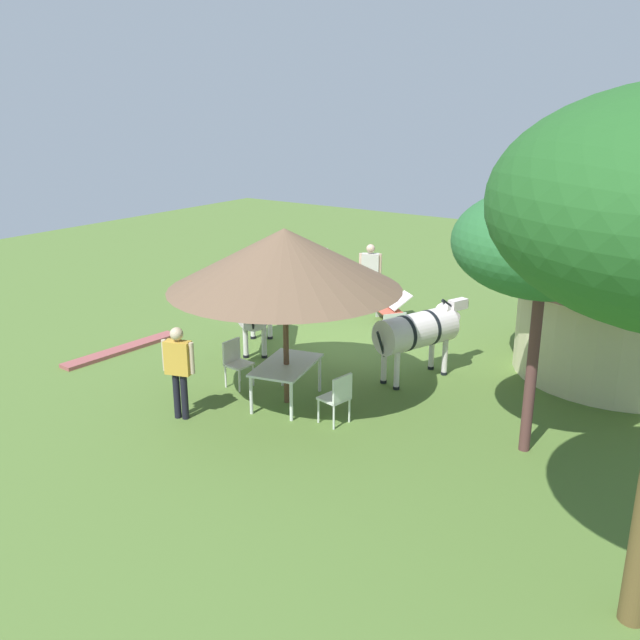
{
  "coord_description": "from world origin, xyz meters",
  "views": [
    {
      "loc": [
        11.83,
        7.87,
        5.21
      ],
      "look_at": [
        0.97,
        0.28,
        1.0
      ],
      "focal_mm": 38.65,
      "sensor_mm": 36.0,
      "label": 1
    }
  ],
  "objects_px": {
    "patio_chair_near_lawn": "(236,360)",
    "standing_watcher": "(370,269)",
    "thatched_hut": "(630,271)",
    "guest_beside_umbrella": "(179,364)",
    "shade_umbrella": "(285,259)",
    "striped_lounge_chair": "(393,309)",
    "zebra_by_umbrella": "(418,331)",
    "patio_chair_near_hut": "(338,396)",
    "zebra_nearest_camera": "(258,304)",
    "zebra_toward_hut": "(307,273)",
    "acacia_tree_left_background": "(544,244)",
    "patio_dining_table": "(286,368)"
  },
  "relations": [
    {
      "from": "patio_chair_near_lawn",
      "to": "standing_watcher",
      "type": "bearing_deg",
      "value": -170.92
    },
    {
      "from": "thatched_hut",
      "to": "guest_beside_umbrella",
      "type": "height_order",
      "value": "thatched_hut"
    },
    {
      "from": "shade_umbrella",
      "to": "striped_lounge_chair",
      "type": "distance_m",
      "value": 6.08
    },
    {
      "from": "shade_umbrella",
      "to": "zebra_by_umbrella",
      "type": "xyz_separation_m",
      "value": [
        -2.36,
        1.4,
        -1.67
      ]
    },
    {
      "from": "patio_chair_near_hut",
      "to": "zebra_nearest_camera",
      "type": "bearing_deg",
      "value": 68.25
    },
    {
      "from": "zebra_toward_hut",
      "to": "acacia_tree_left_background",
      "type": "bearing_deg",
      "value": -40.02
    },
    {
      "from": "striped_lounge_chair",
      "to": "standing_watcher",
      "type": "bearing_deg",
      "value": 7.59
    },
    {
      "from": "standing_watcher",
      "to": "striped_lounge_chair",
      "type": "bearing_deg",
      "value": 122.89
    },
    {
      "from": "striped_lounge_chair",
      "to": "zebra_toward_hut",
      "type": "distance_m",
      "value": 2.47
    },
    {
      "from": "patio_chair_near_lawn",
      "to": "acacia_tree_left_background",
      "type": "distance_m",
      "value": 6.11
    },
    {
      "from": "guest_beside_umbrella",
      "to": "standing_watcher",
      "type": "height_order",
      "value": "standing_watcher"
    },
    {
      "from": "patio_dining_table",
      "to": "striped_lounge_chair",
      "type": "height_order",
      "value": "patio_dining_table"
    },
    {
      "from": "patio_chair_near_hut",
      "to": "zebra_by_umbrella",
      "type": "relative_size",
      "value": 0.4
    },
    {
      "from": "shade_umbrella",
      "to": "patio_chair_near_lawn",
      "type": "relative_size",
      "value": 4.5
    },
    {
      "from": "shade_umbrella",
      "to": "thatched_hut",
      "type": "bearing_deg",
      "value": 137.5
    },
    {
      "from": "zebra_toward_hut",
      "to": "patio_chair_near_hut",
      "type": "bearing_deg",
      "value": -59.31
    },
    {
      "from": "striped_lounge_chair",
      "to": "thatched_hut",
      "type": "bearing_deg",
      "value": -147.02
    },
    {
      "from": "standing_watcher",
      "to": "zebra_toward_hut",
      "type": "bearing_deg",
      "value": 17.05
    },
    {
      "from": "zebra_nearest_camera",
      "to": "patio_chair_near_hut",
      "type": "bearing_deg",
      "value": -64.94
    },
    {
      "from": "patio_chair_near_lawn",
      "to": "standing_watcher",
      "type": "height_order",
      "value": "standing_watcher"
    },
    {
      "from": "guest_beside_umbrella",
      "to": "zebra_by_umbrella",
      "type": "bearing_deg",
      "value": -140.57
    },
    {
      "from": "acacia_tree_left_background",
      "to": "zebra_toward_hut",
      "type": "bearing_deg",
      "value": -120.36
    },
    {
      "from": "thatched_hut",
      "to": "guest_beside_umbrella",
      "type": "distance_m",
      "value": 8.71
    },
    {
      "from": "striped_lounge_chair",
      "to": "acacia_tree_left_background",
      "type": "relative_size",
      "value": 0.23
    },
    {
      "from": "zebra_by_umbrella",
      "to": "acacia_tree_left_background",
      "type": "distance_m",
      "value": 3.94
    },
    {
      "from": "zebra_toward_hut",
      "to": "acacia_tree_left_background",
      "type": "height_order",
      "value": "acacia_tree_left_background"
    },
    {
      "from": "shade_umbrella",
      "to": "patio_chair_near_hut",
      "type": "bearing_deg",
      "value": 80.05
    },
    {
      "from": "acacia_tree_left_background",
      "to": "striped_lounge_chair",
      "type": "bearing_deg",
      "value": -133.69
    },
    {
      "from": "patio_chair_near_hut",
      "to": "acacia_tree_left_background",
      "type": "distance_m",
      "value": 4.11
    },
    {
      "from": "striped_lounge_chair",
      "to": "zebra_nearest_camera",
      "type": "xyz_separation_m",
      "value": [
        3.54,
        -1.43,
        0.74
      ]
    },
    {
      "from": "patio_dining_table",
      "to": "zebra_nearest_camera",
      "type": "distance_m",
      "value": 3.06
    },
    {
      "from": "patio_dining_table",
      "to": "zebra_nearest_camera",
      "type": "xyz_separation_m",
      "value": [
        -1.98,
        -2.31,
        0.33
      ]
    },
    {
      "from": "patio_chair_near_lawn",
      "to": "zebra_by_umbrella",
      "type": "distance_m",
      "value": 3.56
    },
    {
      "from": "patio_dining_table",
      "to": "acacia_tree_left_background",
      "type": "relative_size",
      "value": 0.4
    },
    {
      "from": "patio_dining_table",
      "to": "acacia_tree_left_background",
      "type": "bearing_deg",
      "value": 99.74
    },
    {
      "from": "zebra_toward_hut",
      "to": "patio_dining_table",
      "type": "bearing_deg",
      "value": -67.14
    },
    {
      "from": "zebra_by_umbrella",
      "to": "thatched_hut",
      "type": "bearing_deg",
      "value": 59.47
    },
    {
      "from": "shade_umbrella",
      "to": "patio_chair_near_lawn",
      "type": "distance_m",
      "value": 2.48
    },
    {
      "from": "shade_umbrella",
      "to": "acacia_tree_left_background",
      "type": "bearing_deg",
      "value": 99.74
    },
    {
      "from": "thatched_hut",
      "to": "standing_watcher",
      "type": "relative_size",
      "value": 3.1
    },
    {
      "from": "zebra_by_umbrella",
      "to": "zebra_nearest_camera",
      "type": "bearing_deg",
      "value": -154.22
    },
    {
      "from": "thatched_hut",
      "to": "striped_lounge_chair",
      "type": "distance_m",
      "value": 5.77
    },
    {
      "from": "standing_watcher",
      "to": "zebra_toward_hut",
      "type": "relative_size",
      "value": 0.8
    },
    {
      "from": "patio_chair_near_hut",
      "to": "striped_lounge_chair",
      "type": "relative_size",
      "value": 0.95
    },
    {
      "from": "patio_dining_table",
      "to": "zebra_toward_hut",
      "type": "distance_m",
      "value": 5.95
    },
    {
      "from": "shade_umbrella",
      "to": "zebra_nearest_camera",
      "type": "bearing_deg",
      "value": -130.58
    },
    {
      "from": "standing_watcher",
      "to": "acacia_tree_left_background",
      "type": "distance_m",
      "value": 8.5
    },
    {
      "from": "patio_chair_near_hut",
      "to": "standing_watcher",
      "type": "xyz_separation_m",
      "value": [
        -6.38,
        -3.21,
        0.48
      ]
    },
    {
      "from": "zebra_nearest_camera",
      "to": "zebra_by_umbrella",
      "type": "relative_size",
      "value": 0.9
    },
    {
      "from": "thatched_hut",
      "to": "striped_lounge_chair",
      "type": "height_order",
      "value": "thatched_hut"
    }
  ]
}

